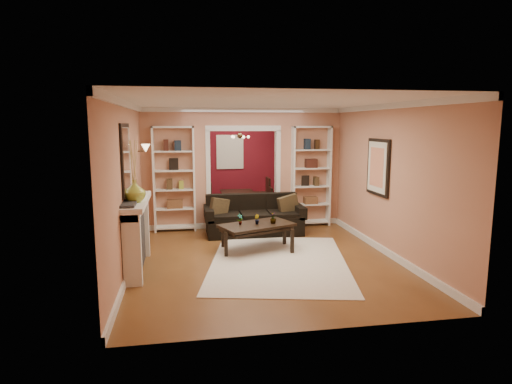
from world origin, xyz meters
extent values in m
plane|color=brown|center=(0.00, 0.00, 0.00)|extent=(8.00, 8.00, 0.00)
plane|color=white|center=(0.00, 0.00, 2.70)|extent=(8.00, 8.00, 0.00)
plane|color=tan|center=(0.00, 4.00, 1.35)|extent=(8.00, 0.00, 8.00)
plane|color=tan|center=(0.00, -4.00, 1.35)|extent=(8.00, 0.00, 8.00)
plane|color=tan|center=(-2.25, 0.00, 1.35)|extent=(0.00, 8.00, 8.00)
plane|color=tan|center=(2.25, 0.00, 1.35)|extent=(0.00, 8.00, 8.00)
cube|color=tan|center=(0.00, 1.20, 1.35)|extent=(4.50, 0.15, 2.70)
cube|color=maroon|center=(0.00, 3.97, 1.32)|extent=(4.44, 0.04, 2.64)
cube|color=#8CA5CC|center=(0.00, 3.93, 1.55)|extent=(0.78, 0.03, 0.98)
cube|color=silver|center=(0.22, -1.52, 0.01)|extent=(2.89, 3.59, 0.01)
cube|color=black|center=(0.13, 0.45, 0.41)|extent=(2.12, 0.91, 0.83)
cube|color=brown|center=(-0.62, 0.43, 0.60)|extent=(0.41, 0.28, 0.40)
cube|color=brown|center=(0.88, 0.43, 0.62)|extent=(0.45, 0.21, 0.43)
cube|color=black|center=(-0.03, -0.77, 0.25)|extent=(1.50, 1.16, 0.50)
imported|color=#336626|center=(-0.34, -0.77, 0.60)|extent=(0.13, 0.11, 0.20)
imported|color=#336626|center=(-0.03, -0.77, 0.59)|extent=(0.11, 0.12, 0.18)
imported|color=#336626|center=(0.28, -0.77, 0.61)|extent=(0.15, 0.15, 0.21)
cube|color=white|center=(-1.55, 1.03, 1.15)|extent=(0.90, 0.30, 2.30)
cube|color=white|center=(1.55, 1.03, 1.15)|extent=(0.90, 0.30, 2.30)
cube|color=white|center=(-2.09, -1.50, 0.58)|extent=(0.32, 1.70, 1.16)
imported|color=#97A234|center=(-2.09, -1.77, 1.33)|extent=(0.43, 0.43, 0.34)
cube|color=silver|center=(-2.23, -1.50, 1.80)|extent=(0.03, 0.95, 1.10)
cube|color=#FFE0A5|center=(-2.15, 0.55, 1.83)|extent=(0.18, 0.18, 0.22)
cube|color=black|center=(2.21, -1.00, 1.55)|extent=(0.04, 0.85, 1.05)
imported|color=black|center=(0.11, 2.56, 0.28)|extent=(1.57, 0.87, 0.55)
cube|color=black|center=(-0.44, 2.26, 0.47)|extent=(0.57, 0.57, 0.94)
cube|color=black|center=(0.66, 2.26, 0.38)|extent=(0.42, 0.42, 0.75)
cube|color=black|center=(-0.44, 2.86, 0.44)|extent=(0.49, 0.49, 0.88)
cube|color=black|center=(0.66, 2.86, 0.47)|extent=(0.52, 0.52, 0.94)
cube|color=#3D2E1B|center=(0.00, 2.70, 2.02)|extent=(0.50, 0.50, 0.30)
camera|label=1|loc=(-1.36, -8.40, 2.33)|focal=30.00mm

